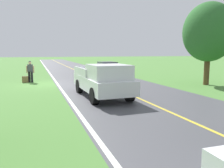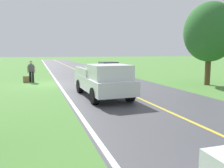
% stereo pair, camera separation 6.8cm
% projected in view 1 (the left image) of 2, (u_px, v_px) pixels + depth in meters
% --- Properties ---
extents(ground_plane, '(200.00, 200.00, 0.00)m').
position_uv_depth(ground_plane, '(46.00, 84.00, 17.51)').
color(ground_plane, '#4C7F38').
extents(road_surface, '(7.50, 120.00, 0.00)m').
position_uv_depth(road_surface, '(101.00, 82.00, 18.91)').
color(road_surface, '#47474C').
rests_on(road_surface, ground).
extents(lane_edge_line, '(0.16, 117.60, 0.00)m').
position_uv_depth(lane_edge_line, '(57.00, 84.00, 17.78)').
color(lane_edge_line, silver).
rests_on(lane_edge_line, ground).
extents(lane_centre_line, '(0.14, 117.60, 0.00)m').
position_uv_depth(lane_centre_line, '(101.00, 82.00, 18.91)').
color(lane_centre_line, gold).
rests_on(lane_centre_line, ground).
extents(hitchhiker_walking, '(0.62, 0.53, 1.75)m').
position_uv_depth(hitchhiker_walking, '(30.00, 70.00, 18.43)').
color(hitchhiker_walking, black).
rests_on(hitchhiker_walking, ground).
extents(suitcase_carried, '(0.47, 0.23, 0.51)m').
position_uv_depth(suitcase_carried, '(25.00, 79.00, 18.35)').
color(suitcase_carried, brown).
rests_on(suitcase_carried, ground).
extents(pickup_truck_passing, '(2.22, 5.46, 1.82)m').
position_uv_depth(pickup_truck_passing, '(103.00, 80.00, 12.23)').
color(pickup_truck_passing, silver).
rests_on(pickup_truck_passing, ground).
extents(tree_far_side_near, '(3.73, 3.73, 6.03)m').
position_uv_depth(tree_far_side_near, '(209.00, 32.00, 16.64)').
color(tree_far_side_near, brown).
rests_on(tree_far_side_near, ground).
extents(sedan_near_oncoming, '(2.07, 4.47, 1.41)m').
position_uv_depth(sedan_near_oncoming, '(107.00, 68.00, 24.33)').
color(sedan_near_oncoming, red).
rests_on(sedan_near_oncoming, ground).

